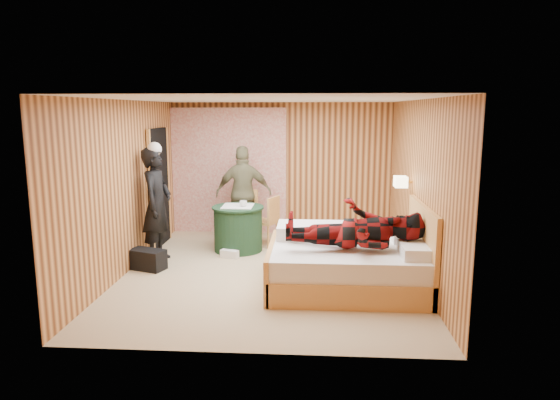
# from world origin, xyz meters

# --- Properties ---
(floor) EXTENTS (4.20, 5.00, 0.01)m
(floor) POSITION_xyz_m (0.00, 0.00, 0.00)
(floor) COLOR tan
(floor) RESTS_ON ground
(ceiling) EXTENTS (4.20, 5.00, 0.01)m
(ceiling) POSITION_xyz_m (0.00, 0.00, 2.50)
(ceiling) COLOR white
(ceiling) RESTS_ON wall_back
(wall_back) EXTENTS (4.20, 0.02, 2.50)m
(wall_back) POSITION_xyz_m (0.00, 2.50, 1.25)
(wall_back) COLOR tan
(wall_back) RESTS_ON floor
(wall_left) EXTENTS (0.02, 5.00, 2.50)m
(wall_left) POSITION_xyz_m (-2.10, 0.00, 1.25)
(wall_left) COLOR tan
(wall_left) RESTS_ON floor
(wall_right) EXTENTS (0.02, 5.00, 2.50)m
(wall_right) POSITION_xyz_m (2.10, 0.00, 1.25)
(wall_right) COLOR tan
(wall_right) RESTS_ON floor
(curtain) EXTENTS (2.20, 0.08, 2.40)m
(curtain) POSITION_xyz_m (-1.00, 2.43, 1.20)
(curtain) COLOR beige
(curtain) RESTS_ON floor
(doorway) EXTENTS (0.06, 0.90, 2.05)m
(doorway) POSITION_xyz_m (-2.06, 1.40, 1.02)
(doorway) COLOR black
(doorway) RESTS_ON floor
(wall_lamp) EXTENTS (0.26, 0.24, 0.16)m
(wall_lamp) POSITION_xyz_m (1.92, 0.45, 1.30)
(wall_lamp) COLOR gold
(wall_lamp) RESTS_ON wall_right
(bed) EXTENTS (2.10, 1.65, 1.14)m
(bed) POSITION_xyz_m (1.12, -0.53, 0.33)
(bed) COLOR #EAAD60
(bed) RESTS_ON floor
(nightstand) EXTENTS (0.38, 0.52, 0.50)m
(nightstand) POSITION_xyz_m (1.88, 0.60, 0.26)
(nightstand) COLOR #EAAD60
(nightstand) RESTS_ON floor
(round_table) EXTENTS (0.87, 0.87, 0.77)m
(round_table) POSITION_xyz_m (-0.64, 1.12, 0.39)
(round_table) COLOR #1D3F20
(round_table) RESTS_ON floor
(chair_far) EXTENTS (0.52, 0.52, 0.93)m
(chair_far) POSITION_xyz_m (-0.62, 1.81, 0.54)
(chair_far) COLOR #EAAD60
(chair_far) RESTS_ON floor
(chair_near) EXTENTS (0.52, 0.52, 0.88)m
(chair_near) POSITION_xyz_m (-0.15, 1.45, 0.51)
(chair_near) COLOR #EAAD60
(chair_near) RESTS_ON floor
(duffel_bag) EXTENTS (0.60, 0.45, 0.30)m
(duffel_bag) POSITION_xyz_m (-1.85, 0.02, 0.15)
(duffel_bag) COLOR black
(duffel_bag) RESTS_ON floor
(sneaker_left) EXTENTS (0.31, 0.20, 0.13)m
(sneaker_left) POSITION_xyz_m (-0.72, 0.67, 0.06)
(sneaker_left) COLOR white
(sneaker_left) RESTS_ON floor
(sneaker_right) EXTENTS (0.31, 0.13, 0.14)m
(sneaker_right) POSITION_xyz_m (-0.40, 1.19, 0.07)
(sneaker_right) COLOR white
(sneaker_right) RESTS_ON floor
(woman_standing) EXTENTS (0.48, 0.69, 1.79)m
(woman_standing) POSITION_xyz_m (-1.82, 0.48, 0.90)
(woman_standing) COLOR black
(woman_standing) RESTS_ON floor
(man_at_table) EXTENTS (1.04, 0.51, 1.72)m
(man_at_table) POSITION_xyz_m (-0.64, 1.85, 0.86)
(man_at_table) COLOR #6E6B49
(man_at_table) RESTS_ON floor
(man_on_bed) EXTENTS (0.86, 0.67, 1.77)m
(man_on_bed) POSITION_xyz_m (1.15, -0.76, 1.00)
(man_on_bed) COLOR maroon
(man_on_bed) RESTS_ON bed
(book_lower) EXTENTS (0.24, 0.27, 0.02)m
(book_lower) POSITION_xyz_m (1.88, 0.55, 0.51)
(book_lower) COLOR white
(book_lower) RESTS_ON nightstand
(book_upper) EXTENTS (0.21, 0.26, 0.02)m
(book_upper) POSITION_xyz_m (1.88, 0.55, 0.53)
(book_upper) COLOR white
(book_upper) RESTS_ON nightstand
(cup_nightstand) EXTENTS (0.13, 0.13, 0.09)m
(cup_nightstand) POSITION_xyz_m (1.88, 0.73, 0.55)
(cup_nightstand) COLOR white
(cup_nightstand) RESTS_ON nightstand
(cup_table) EXTENTS (0.13, 0.13, 0.10)m
(cup_table) POSITION_xyz_m (-0.54, 1.07, 0.82)
(cup_table) COLOR white
(cup_table) RESTS_ON round_table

